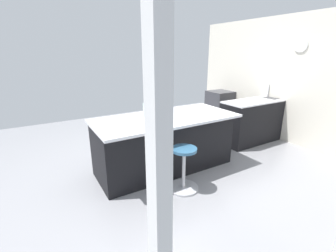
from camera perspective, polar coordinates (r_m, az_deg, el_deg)
The scene contains 11 objects.
ground_plane at distance 3.98m, azimuth -1.52°, elevation -11.12°, with size 8.13×8.13×0.00m, color gray.
interior_partition_left at distance 5.74m, azimuth 27.15°, elevation 9.92°, with size 0.15×5.12×2.66m.
sink_cabinet at distance 5.73m, azimuth 22.28°, elevation 1.70°, with size 2.16×0.60×1.20m.
oven_range at distance 6.65m, azimuth 12.51°, elevation 4.50°, with size 0.60×0.61×0.89m.
kitchen_island at distance 3.91m, azimuth -0.73°, elevation -4.07°, with size 2.32×1.05×0.92m.
stool_by_window at distance 3.40m, azimuth 3.86°, elevation -10.74°, with size 0.44×0.44×0.65m.
cutting_board at distance 3.80m, azimuth -2.44°, elevation 2.67°, with size 0.36×0.24×0.02m, color tan.
apple_yellow at distance 3.74m, azimuth -3.04°, elevation 3.19°, with size 0.08×0.08×0.08m, color gold.
apple_green at distance 3.84m, azimuth -1.40°, elevation 3.67°, with size 0.09×0.09×0.09m, color #609E2D.
apple_red at distance 3.75m, azimuth -1.27°, elevation 3.26°, with size 0.08×0.08×0.08m, color red.
water_bottle at distance 3.74m, azimuth -5.68°, elevation 4.14°, with size 0.06×0.06×0.31m.
Camera 1 is at (1.70, 3.05, 1.92)m, focal length 24.88 mm.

